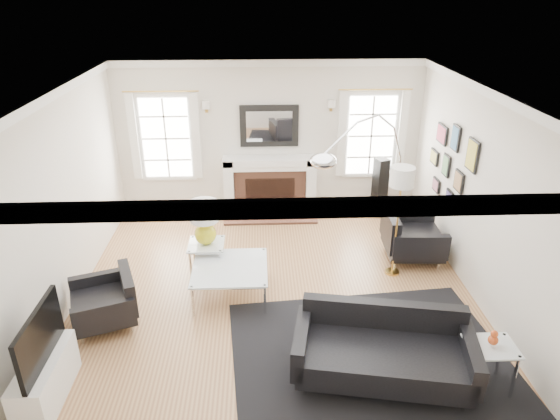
{
  "coord_description": "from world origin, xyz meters",
  "views": [
    {
      "loc": [
        -0.19,
        -5.76,
        4.02
      ],
      "look_at": [
        0.08,
        0.3,
        1.22
      ],
      "focal_mm": 32.0,
      "sensor_mm": 36.0,
      "label": 1
    }
  ],
  "objects_px": {
    "arc_floor_lamp": "(365,186)",
    "fireplace": "(270,187)",
    "sofa": "(383,350)",
    "armchair_right": "(409,238)",
    "armchair_left": "(107,302)",
    "coffee_table": "(230,269)",
    "gourd_lamp": "(204,220)"
  },
  "relations": [
    {
      "from": "arc_floor_lamp",
      "to": "fireplace",
      "type": "bearing_deg",
      "value": 124.6
    },
    {
      "from": "sofa",
      "to": "arc_floor_lamp",
      "type": "bearing_deg",
      "value": 84.94
    },
    {
      "from": "armchair_right",
      "to": "armchair_left",
      "type": "bearing_deg",
      "value": -161.05
    },
    {
      "from": "armchair_left",
      "to": "armchair_right",
      "type": "xyz_separation_m",
      "value": [
        4.28,
        1.47,
        0.04
      ]
    },
    {
      "from": "arc_floor_lamp",
      "to": "coffee_table",
      "type": "bearing_deg",
      "value": -159.66
    },
    {
      "from": "armchair_right",
      "to": "gourd_lamp",
      "type": "distance_m",
      "value": 3.19
    },
    {
      "from": "gourd_lamp",
      "to": "arc_floor_lamp",
      "type": "xyz_separation_m",
      "value": [
        2.31,
        0.24,
        0.37
      ]
    },
    {
      "from": "armchair_right",
      "to": "gourd_lamp",
      "type": "height_order",
      "value": "gourd_lamp"
    },
    {
      "from": "armchair_left",
      "to": "coffee_table",
      "type": "height_order",
      "value": "armchair_left"
    },
    {
      "from": "fireplace",
      "to": "armchair_left",
      "type": "height_order",
      "value": "fireplace"
    },
    {
      "from": "fireplace",
      "to": "armchair_right",
      "type": "xyz_separation_m",
      "value": [
        2.13,
        -1.75,
        -0.18
      ]
    },
    {
      "from": "sofa",
      "to": "gourd_lamp",
      "type": "height_order",
      "value": "gourd_lamp"
    },
    {
      "from": "fireplace",
      "to": "coffee_table",
      "type": "xyz_separation_m",
      "value": [
        -0.62,
        -2.66,
        -0.12
      ]
    },
    {
      "from": "fireplace",
      "to": "armchair_right",
      "type": "distance_m",
      "value": 2.77
    },
    {
      "from": "coffee_table",
      "to": "gourd_lamp",
      "type": "height_order",
      "value": "gourd_lamp"
    },
    {
      "from": "sofa",
      "to": "armchair_left",
      "type": "relative_size",
      "value": 1.96
    },
    {
      "from": "fireplace",
      "to": "coffee_table",
      "type": "distance_m",
      "value": 2.73
    },
    {
      "from": "coffee_table",
      "to": "arc_floor_lamp",
      "type": "relative_size",
      "value": 0.42
    },
    {
      "from": "sofa",
      "to": "arc_floor_lamp",
      "type": "distance_m",
      "value": 2.57
    },
    {
      "from": "fireplace",
      "to": "coffee_table",
      "type": "height_order",
      "value": "fireplace"
    },
    {
      "from": "sofa",
      "to": "coffee_table",
      "type": "distance_m",
      "value": 2.4
    },
    {
      "from": "gourd_lamp",
      "to": "coffee_table",
      "type": "bearing_deg",
      "value": -53.07
    },
    {
      "from": "armchair_right",
      "to": "coffee_table",
      "type": "distance_m",
      "value": 2.9
    },
    {
      "from": "armchair_right",
      "to": "sofa",
      "type": "bearing_deg",
      "value": -111.57
    },
    {
      "from": "fireplace",
      "to": "armchair_left",
      "type": "relative_size",
      "value": 1.63
    },
    {
      "from": "coffee_table",
      "to": "arc_floor_lamp",
      "type": "height_order",
      "value": "arc_floor_lamp"
    },
    {
      "from": "armchair_left",
      "to": "gourd_lamp",
      "type": "xyz_separation_m",
      "value": [
        1.17,
        1.04,
        0.63
      ]
    },
    {
      "from": "coffee_table",
      "to": "armchair_right",
      "type": "bearing_deg",
      "value": 18.22
    },
    {
      "from": "gourd_lamp",
      "to": "fireplace",
      "type": "bearing_deg",
      "value": 65.85
    },
    {
      "from": "armchair_left",
      "to": "arc_floor_lamp",
      "type": "xyz_separation_m",
      "value": [
        3.48,
        1.29,
        1.0
      ]
    },
    {
      "from": "gourd_lamp",
      "to": "armchair_left",
      "type": "bearing_deg",
      "value": -138.24
    },
    {
      "from": "fireplace",
      "to": "gourd_lamp",
      "type": "relative_size",
      "value": 2.58
    }
  ]
}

